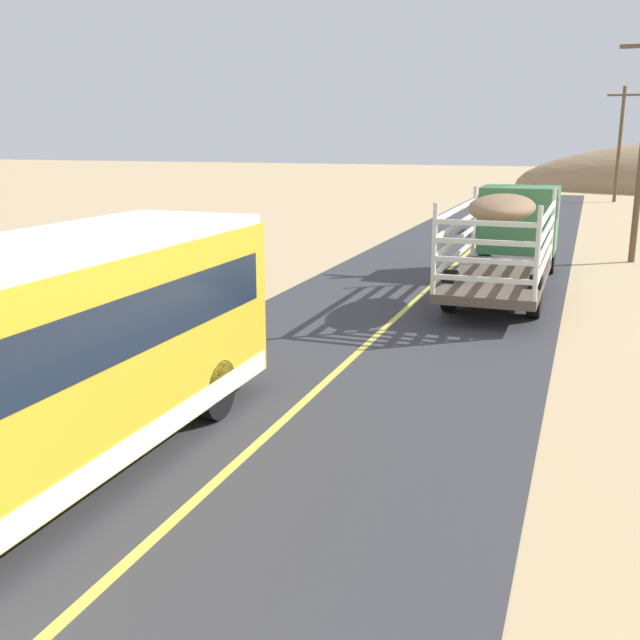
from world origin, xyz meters
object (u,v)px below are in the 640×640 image
Objects in this scene: car_far at (513,217)px; power_pole_far at (620,141)px; livestock_truck at (512,227)px; bus at (8,368)px.

car_far is 0.55× the size of power_pole_far.
power_pole_far reaches higher than car_far.
car_far is at bearing 95.33° from livestock_truck.
bus is (-4.43, -16.80, -0.04)m from livestock_truck.
bus is at bearing -95.94° from car_far.
car_far is at bearing 84.06° from bus.
bus reaches higher than car_far.
livestock_truck is 1.22× the size of power_pole_far.
livestock_truck is 13.69m from car_far.
power_pole_far is (5.12, 19.85, 3.58)m from car_far.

